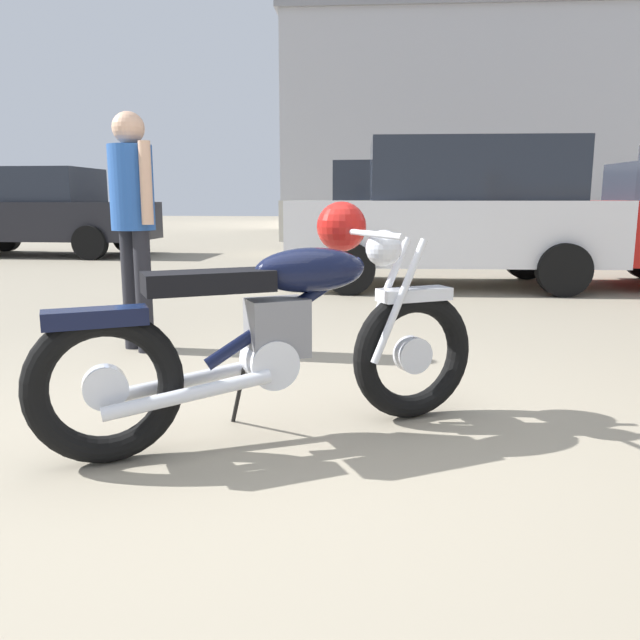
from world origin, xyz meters
name	(u,v)px	position (x,y,z in m)	size (l,w,h in m)	color
ground_plane	(254,444)	(0.00, 0.00, 0.00)	(80.00, 80.00, 0.00)	gray
vintage_motorcycle	(283,330)	(0.11, 0.15, 0.49)	(1.85, 1.19, 1.07)	black
bystander	(133,207)	(-1.24, 1.67, 1.02)	(0.39, 0.30, 1.66)	black
dark_sedan_left	(392,208)	(0.37, 9.87, 0.92)	(3.96, 1.93, 1.78)	black
silver_sedan_mid	(42,212)	(-6.36, 9.11, 0.84)	(4.24, 2.00, 1.67)	black
white_estate_far	(466,206)	(2.16, 14.41, 0.92)	(3.97, 1.97, 1.78)	black
blue_hatchback_right	(454,212)	(1.24, 5.52, 0.92)	(4.01, 2.04, 1.78)	black
industrial_building	(469,128)	(3.30, 27.18, 4.18)	(16.27, 12.51, 15.85)	#B2B2B7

